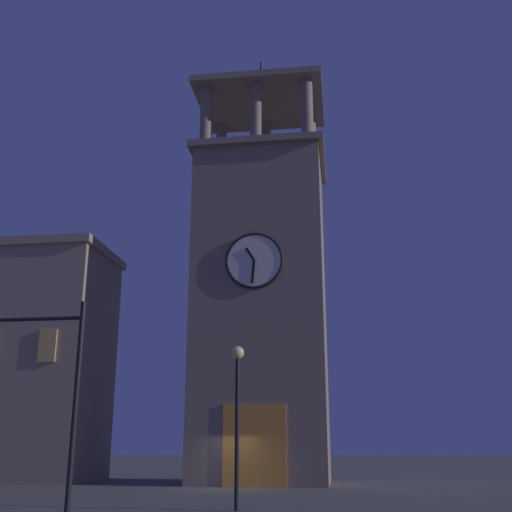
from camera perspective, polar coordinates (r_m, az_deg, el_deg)
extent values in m
plane|color=#56544F|center=(31.43, -2.65, -20.34)|extent=(200.00, 200.00, 0.00)
cube|color=gray|center=(36.46, 0.52, -5.22)|extent=(7.25, 6.14, 18.53)
cube|color=gray|center=(39.45, 0.48, 8.38)|extent=(7.85, 6.74, 0.40)
cylinder|color=gray|center=(38.02, 4.64, 13.08)|extent=(0.70, 0.70, 3.86)
cylinder|color=gray|center=(38.25, 0.00, 12.83)|extent=(0.70, 0.70, 3.86)
cylinder|color=gray|center=(38.71, -4.55, 12.49)|extent=(0.70, 0.70, 3.86)
cylinder|color=gray|center=(42.37, 5.02, 9.79)|extent=(0.70, 0.70, 3.86)
cylinder|color=gray|center=(42.58, 0.89, 9.58)|extent=(0.70, 0.70, 3.86)
cylinder|color=gray|center=(43.00, -3.16, 9.33)|extent=(0.70, 0.70, 3.86)
cube|color=gray|center=(41.43, 0.47, 13.72)|extent=(7.85, 6.74, 0.40)
cylinder|color=black|center=(42.25, 0.46, 15.56)|extent=(0.12, 0.12, 2.75)
cylinder|color=silver|center=(33.99, -0.15, -0.42)|extent=(3.01, 0.12, 3.01)
torus|color=black|center=(33.97, -0.15, -0.41)|extent=(3.17, 0.16, 3.17)
cube|color=black|center=(34.03, -0.54, 0.18)|extent=(0.54, 0.06, 0.76)
cube|color=black|center=(33.73, -0.26, -1.41)|extent=(0.22, 0.06, 1.28)
cube|color=orange|center=(32.74, -0.14, -16.71)|extent=(3.20, 0.24, 4.00)
cube|color=#E0B259|center=(36.59, -18.36, -7.69)|extent=(1.00, 0.12, 1.80)
cylinder|color=black|center=(19.63, -16.03, -12.88)|extent=(0.16, 0.16, 6.21)
cylinder|color=black|center=(20.63, -19.64, -5.40)|extent=(3.27, 0.12, 0.12)
cylinder|color=black|center=(21.36, -1.73, -15.68)|extent=(0.14, 0.14, 4.77)
sphere|color=#F9DB8C|center=(21.57, -1.67, -8.74)|extent=(0.44, 0.44, 0.44)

